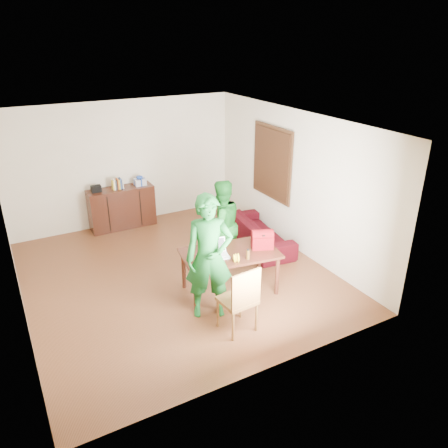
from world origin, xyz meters
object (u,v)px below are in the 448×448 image
table (230,257)px  person_far (221,225)px  chair (238,311)px  person_near (209,257)px  red_bag (262,241)px  laptop (217,254)px  bottle (248,254)px  sofa (259,232)px

table → person_far: size_ratio=1.00×
chair → person_near: (-0.17, 0.56, 0.66)m
table → red_bag: 0.59m
red_bag → chair: bearing=-115.7°
red_bag → laptop: bearing=-162.6°
person_near → person_far: person_near is taller
laptop → person_far: bearing=70.5°
bottle → red_bag: (0.40, 0.21, 0.04)m
person_far → sofa: 1.29m
person_far → red_bag: (0.26, -0.93, 0.02)m
table → sofa: 1.87m
chair → red_bag: bearing=36.7°
bottle → red_bag: 0.46m
laptop → sofa: 2.11m
person_far → red_bag: size_ratio=4.76×
table → sofa: bearing=50.7°
bottle → sofa: bottle is taller
chair → sofa: (1.77, 2.17, -0.03)m
person_near → red_bag: size_ratio=5.55×
table → laptop: 0.29m
table → sofa: table is taller
bottle → sofa: size_ratio=0.09×
laptop → sofa: laptop is taller
chair → red_bag: 1.37m
table → laptop: laptop is taller
table → red_bag: bearing=-3.5°
table → red_bag: size_ratio=4.76×
person_far → bottle: person_far is taller
laptop → red_bag: 0.80m
sofa → person_near: bearing=136.7°
table → chair: chair is taller
chair → person_far: bearing=64.1°
chair → sofa: chair is taller
bottle → laptop: bearing=143.5°
laptop → red_bag: bearing=6.7°
table → red_bag: red_bag is taller
chair → bottle: (0.54, 0.62, 0.50)m
chair → person_far: (0.68, 1.76, 0.52)m
red_bag → sofa: size_ratio=0.19×
chair → sofa: 2.80m
table → person_near: person_near is taller
table → red_bag: (0.54, -0.12, 0.22)m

